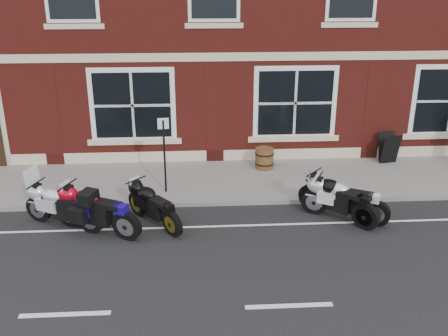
{
  "coord_description": "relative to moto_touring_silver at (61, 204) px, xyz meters",
  "views": [
    {
      "loc": [
        -1.65,
        -10.48,
        5.53
      ],
      "look_at": [
        -0.89,
        1.6,
        0.96
      ],
      "focal_mm": 40.0,
      "sensor_mm": 36.0,
      "label": 1
    }
  ],
  "objects": [
    {
      "name": "ground",
      "position": [
        4.82,
        -0.46,
        -0.59
      ],
      "size": [
        80.0,
        80.0,
        0.0
      ],
      "primitive_type": "plane",
      "color": "black",
      "rests_on": "ground"
    },
    {
      "name": "sidewalk",
      "position": [
        4.82,
        2.54,
        -0.53
      ],
      "size": [
        30.0,
        3.0,
        0.12
      ],
      "primitive_type": "cube",
      "color": "slate",
      "rests_on": "ground"
    },
    {
      "name": "kerb",
      "position": [
        4.82,
        0.96,
        -0.53
      ],
      "size": [
        30.0,
        0.16,
        0.12
      ],
      "primitive_type": "cube",
      "color": "slate",
      "rests_on": "ground"
    },
    {
      "name": "moto_touring_silver",
      "position": [
        0.0,
        0.0,
        0.0
      ],
      "size": [
        2.02,
        1.1,
        1.44
      ],
      "rotation": [
        0.0,
        0.0,
        1.11
      ],
      "color": "black",
      "rests_on": "ground"
    },
    {
      "name": "moto_sport_red",
      "position": [
        0.87,
        -0.36,
        0.02
      ],
      "size": [
        2.14,
        1.22,
        1.05
      ],
      "rotation": [
        0.0,
        0.0,
        1.09
      ],
      "color": "black",
      "rests_on": "ground"
    },
    {
      "name": "moto_sport_black",
      "position": [
        2.18,
        -0.05,
        -0.05
      ],
      "size": [
        1.39,
        1.72,
        0.94
      ],
      "rotation": [
        0.0,
        0.0,
        0.66
      ],
      "color": "black",
      "rests_on": "ground"
    },
    {
      "name": "moto_sport_silver",
      "position": [
        6.78,
        -0.04,
        -0.02
      ],
      "size": [
        1.96,
        1.2,
        0.98
      ],
      "rotation": [
        0.0,
        0.0,
        1.05
      ],
      "color": "black",
      "rests_on": "ground"
    },
    {
      "name": "moto_naked_black",
      "position": [
        6.62,
        0.01,
        -0.01
      ],
      "size": [
        1.6,
        1.76,
        1.01
      ],
      "rotation": [
        0.0,
        0.0,
        0.73
      ],
      "color": "black",
      "rests_on": "ground"
    },
    {
      "name": "a_board_sign",
      "position": [
        9.28,
        3.59,
        0.01
      ],
      "size": [
        0.63,
        0.47,
        0.95
      ],
      "primitive_type": null,
      "rotation": [
        0.0,
        0.0,
        0.17
      ],
      "color": "black",
      "rests_on": "sidewalk"
    },
    {
      "name": "barrel_planter",
      "position": [
        5.3,
        3.29,
        -0.14
      ],
      "size": [
        0.58,
        0.58,
        0.64
      ],
      "color": "#562517",
      "rests_on": "sidewalk"
    },
    {
      "name": "parking_sign",
      "position": [
        2.37,
        1.67,
        0.73
      ],
      "size": [
        0.29,
        0.05,
        2.07
      ],
      "rotation": [
        0.0,
        0.0,
        0.1
      ],
      "color": "black",
      "rests_on": "sidewalk"
    }
  ]
}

